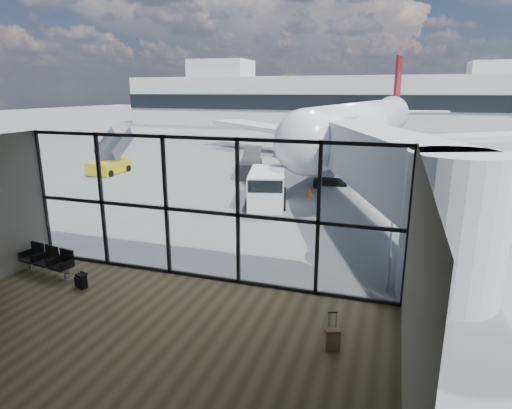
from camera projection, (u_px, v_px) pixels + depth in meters
The scene contains 22 objects.
ground at pixel (347, 141), 50.35m from camera, with size 220.00×220.00×0.00m, color slate.
lounge_shell at pixel (97, 252), 8.53m from camera, with size 12.02×8.01×4.51m.
glass_curtain_wall at pixel (201, 210), 13.04m from camera, with size 12.10×0.12×4.50m.
jet_bridge at pixel (379, 165), 17.93m from camera, with size 8.00×16.50×4.33m.
apron_railing at pixel (391, 240), 14.97m from camera, with size 0.06×5.46×1.11m.
far_terminal at pixel (360, 101), 69.62m from camera, with size 80.00×12.20×11.00m.
tree_0 at pixel (154, 96), 92.07m from camera, with size 4.95×4.95×7.12m.
tree_1 at pixel (179, 93), 90.10m from camera, with size 5.61×5.61×8.07m.
tree_2 at pixel (204, 90), 88.14m from camera, with size 6.27×6.27×9.03m.
tree_3 at pixel (232, 97), 86.66m from camera, with size 4.95×4.95×7.12m.
tree_4 at pixel (260, 93), 84.69m from camera, with size 5.61×5.61×8.07m.
tree_5 at pixel (289, 90), 82.73m from camera, with size 6.27×6.27×9.03m.
seating_row at pixel (49, 259), 13.84m from camera, with size 2.04×0.86×0.91m.
backpack at pixel (81, 281), 12.85m from camera, with size 0.38×0.38×0.49m.
suitcase at pixel (332, 339), 9.77m from camera, with size 0.38×0.33×0.91m.
airliner at pixel (368, 123), 37.92m from camera, with size 32.33×37.63×9.72m.
service_van at pixel (267, 187), 22.22m from camera, with size 2.72×4.36×1.76m.
belt_loader at pixel (251, 168), 29.47m from camera, with size 2.34×4.30×1.88m.
mobile_stairs at pixel (110, 165), 30.76m from camera, with size 1.98×3.60×2.50m.
traffic_cone_a at pixel (261, 194), 23.37m from camera, with size 0.44×0.44×0.63m.
traffic_cone_b at pixel (310, 191), 24.17m from camera, with size 0.38×0.38×0.54m.
traffic_cone_c at pixel (385, 179), 27.66m from camera, with size 0.37×0.37×0.53m.
Camera 1 is at (5.50, -11.41, 5.77)m, focal length 30.00 mm.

